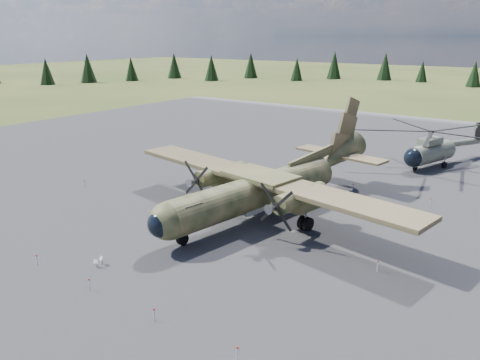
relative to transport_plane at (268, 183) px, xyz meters
The scene contains 8 objects.
ground 7.21m from the transport_plane, 128.07° to the right, with size 500.00×500.00×0.00m, color brown.
apron 6.98m from the transport_plane, 129.87° to the left, with size 120.00×120.00×0.04m, color slate.
transport_plane is the anchor object (origin of this frame).
helicopter_near 27.02m from the transport_plane, 72.60° to the left, with size 23.85×24.09×4.81m.
info_placard_left 16.63m from the transport_plane, 105.33° to the right, with size 0.44×0.29×0.63m.
info_placard_right 17.12m from the transport_plane, 104.64° to the right, with size 0.43×0.26×0.63m.
barrier_fence 7.34m from the transport_plane, 130.69° to the right, with size 33.12×29.62×0.85m.
treeline 10.21m from the transport_plane, 125.85° to the right, with size 307.69×311.46×10.99m.
Camera 1 is at (25.90, -29.92, 16.02)m, focal length 35.00 mm.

